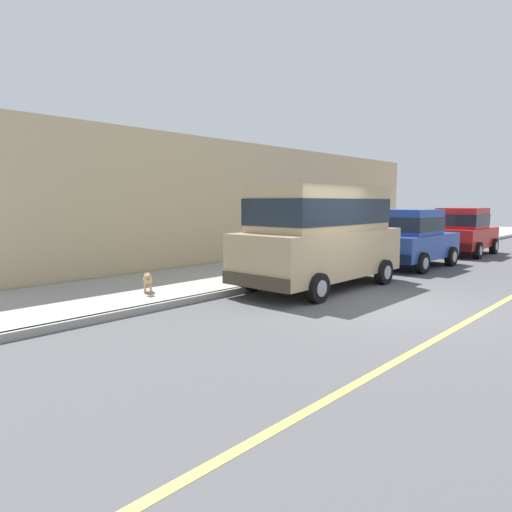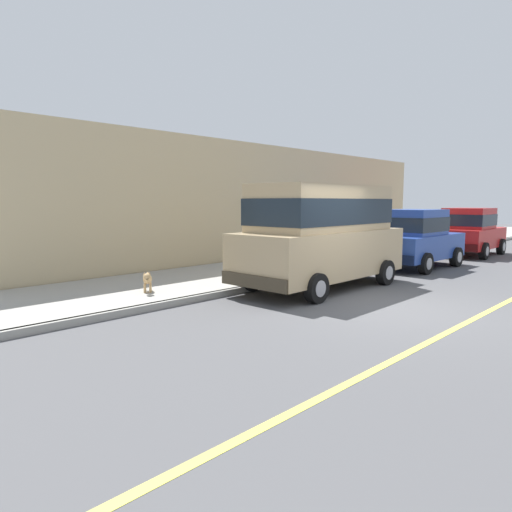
{
  "view_description": "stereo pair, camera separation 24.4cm",
  "coord_description": "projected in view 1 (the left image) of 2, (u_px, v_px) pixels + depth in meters",
  "views": [
    {
      "loc": [
        4.22,
        -8.62,
        2.11
      ],
      "look_at": [
        -3.04,
        -0.73,
        0.85
      ],
      "focal_mm": 32.25,
      "sensor_mm": 36.0,
      "label": 1
    },
    {
      "loc": [
        4.4,
        -8.46,
        2.11
      ],
      "look_at": [
        -3.04,
        -0.73,
        0.85
      ],
      "focal_mm": 32.25,
      "sensor_mm": 36.0,
      "label": 2
    }
  ],
  "objects": [
    {
      "name": "ground_plane",
      "position": [
        389.0,
        306.0,
        9.39
      ],
      "size": [
        80.0,
        80.0,
        0.0
      ],
      "primitive_type": "plane",
      "color": "#4C4C4F"
    },
    {
      "name": "curb",
      "position": [
        271.0,
        284.0,
        11.53
      ],
      "size": [
        0.16,
        64.0,
        0.14
      ],
      "primitive_type": "cube",
      "color": "gray",
      "rests_on": "ground"
    },
    {
      "name": "sidewalk",
      "position": [
        222.0,
        276.0,
        12.74
      ],
      "size": [
        3.6,
        64.0,
        0.14
      ],
      "primitive_type": "cube",
      "color": "#99968E",
      "rests_on": "ground"
    },
    {
      "name": "lane_centre_line",
      "position": [
        472.0,
        319.0,
        8.31
      ],
      "size": [
        0.12,
        57.6,
        0.01
      ],
      "primitive_type": "cube",
      "color": "#E0D64C",
      "rests_on": "ground"
    },
    {
      "name": "car_tan_van",
      "position": [
        321.0,
        232.0,
        11.25
      ],
      "size": [
        2.16,
        4.91,
        2.52
      ],
      "color": "tan",
      "rests_on": "ground"
    },
    {
      "name": "car_blue_hatchback",
      "position": [
        411.0,
        237.0,
        14.85
      ],
      "size": [
        1.99,
        3.82,
        1.88
      ],
      "color": "#28479E",
      "rests_on": "ground"
    },
    {
      "name": "car_red_hatchback",
      "position": [
        463.0,
        231.0,
        18.37
      ],
      "size": [
        2.05,
        3.86,
        1.88
      ],
      "color": "red",
      "rests_on": "ground"
    },
    {
      "name": "dog_tan",
      "position": [
        148.0,
        280.0,
        10.03
      ],
      "size": [
        0.65,
        0.48,
        0.49
      ],
      "color": "tan",
      "rests_on": "sidewalk"
    },
    {
      "name": "building_facade",
      "position": [
        268.0,
        203.0,
        17.08
      ],
      "size": [
        0.5,
        20.0,
        4.14
      ],
      "primitive_type": "cube",
      "color": "tan",
      "rests_on": "ground"
    }
  ]
}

